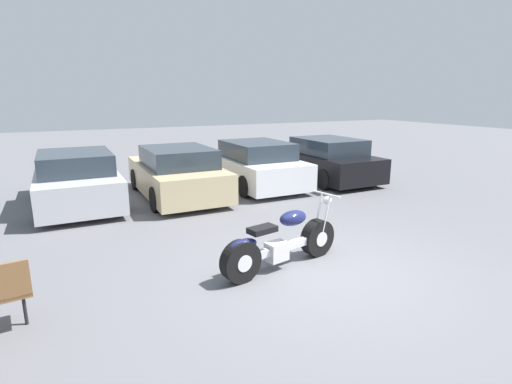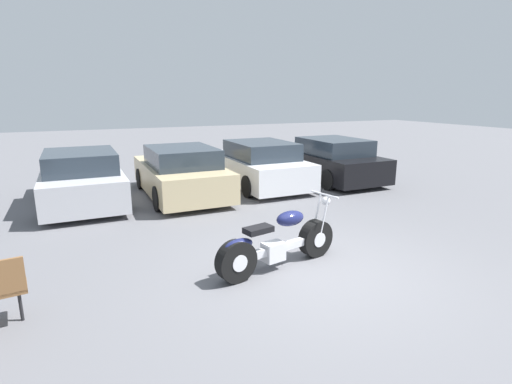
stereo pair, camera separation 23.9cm
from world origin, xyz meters
The scene contains 6 objects.
ground_plane centered at (0.00, 0.00, 0.00)m, with size 60.00×60.00×0.00m, color slate.
motorcycle centered at (-0.56, 0.40, 0.41)m, with size 2.27×0.84×1.08m.
parked_car_silver centered at (-3.22, 6.00, 0.64)m, with size 1.94×4.13×1.37m.
parked_car_champagne centered at (-0.74, 5.71, 0.64)m, with size 1.94×4.13×1.37m.
parked_car_white centered at (1.74, 5.99, 0.64)m, with size 1.94×4.13×1.37m.
parked_car_black centered at (4.22, 5.81, 0.64)m, with size 1.94×4.13×1.37m.
Camera 2 is at (-3.36, -4.87, 2.71)m, focal length 28.00 mm.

